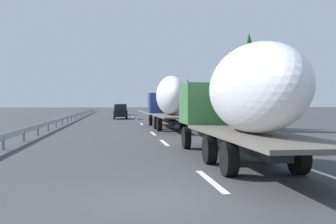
{
  "coord_description": "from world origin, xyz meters",
  "views": [
    {
      "loc": [
        -8.67,
        0.85,
        2.2
      ],
      "look_at": [
        21.33,
        -3.19,
        1.46
      ],
      "focal_mm": 41.9,
      "sensor_mm": 36.0,
      "label": 1
    }
  ],
  "objects_px": {
    "truck_lead": "(169,99)",
    "truck_trailing": "(240,97)",
    "car_blue_sedan": "(121,109)",
    "road_sign": "(168,102)",
    "car_black_suv": "(120,112)"
  },
  "relations": [
    {
      "from": "truck_lead",
      "to": "road_sign",
      "type": "height_order",
      "value": "truck_lead"
    },
    {
      "from": "truck_trailing",
      "to": "road_sign",
      "type": "bearing_deg",
      "value": -4.2
    },
    {
      "from": "car_blue_sedan",
      "to": "car_black_suv",
      "type": "bearing_deg",
      "value": 178.75
    },
    {
      "from": "road_sign",
      "to": "truck_trailing",
      "type": "bearing_deg",
      "value": 175.8
    },
    {
      "from": "truck_lead",
      "to": "truck_trailing",
      "type": "xyz_separation_m",
      "value": [
        -18.88,
        -0.0,
        -0.1
      ]
    },
    {
      "from": "truck_lead",
      "to": "car_black_suv",
      "type": "relative_size",
      "value": 3.31
    },
    {
      "from": "truck_trailing",
      "to": "car_blue_sedan",
      "type": "distance_m",
      "value": 56.09
    },
    {
      "from": "truck_trailing",
      "to": "road_sign",
      "type": "relative_size",
      "value": 3.95
    },
    {
      "from": "truck_lead",
      "to": "truck_trailing",
      "type": "distance_m",
      "value": 18.88
    },
    {
      "from": "car_blue_sedan",
      "to": "car_black_suv",
      "type": "xyz_separation_m",
      "value": [
        -16.98,
        0.37,
        0.0
      ]
    },
    {
      "from": "car_blue_sedan",
      "to": "car_black_suv",
      "type": "distance_m",
      "value": 16.98
    },
    {
      "from": "truck_lead",
      "to": "car_blue_sedan",
      "type": "distance_m",
      "value": 37.28
    },
    {
      "from": "car_black_suv",
      "to": "road_sign",
      "type": "relative_size",
      "value": 1.29
    },
    {
      "from": "car_blue_sedan",
      "to": "road_sign",
      "type": "xyz_separation_m",
      "value": [
        -13.77,
        -6.51,
        1.3
      ]
    },
    {
      "from": "truck_lead",
      "to": "truck_trailing",
      "type": "bearing_deg",
      "value": -180.0
    }
  ]
}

